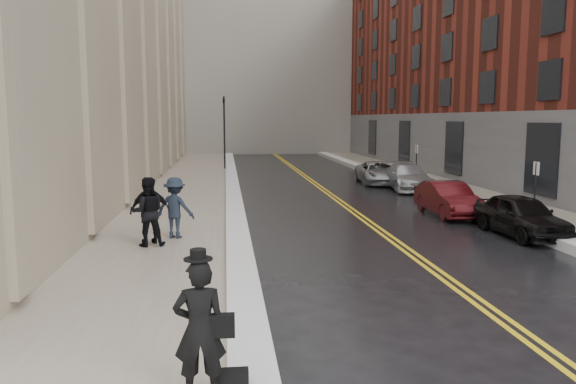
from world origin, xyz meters
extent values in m
plane|color=black|center=(0.00, 0.00, 0.00)|extent=(160.00, 160.00, 0.00)
cube|color=gray|center=(-4.50, 16.00, 0.07)|extent=(4.00, 64.00, 0.15)
cube|color=gray|center=(9.00, 16.00, 0.07)|extent=(3.00, 64.00, 0.15)
cube|color=gold|center=(2.38, 16.00, 0.00)|extent=(0.12, 64.00, 0.01)
cube|color=gold|center=(2.62, 16.00, 0.00)|extent=(0.12, 64.00, 0.01)
cube|color=silver|center=(-2.20, 16.00, 0.13)|extent=(0.70, 60.80, 0.26)
cube|color=silver|center=(7.15, 16.00, 0.15)|extent=(0.85, 60.80, 0.30)
cube|color=maroon|center=(17.50, 23.00, 9.00)|extent=(14.00, 50.00, 18.00)
cylinder|color=black|center=(-2.60, 30.00, 2.60)|extent=(0.12, 0.12, 5.20)
imported|color=black|center=(-2.60, 30.00, 4.60)|extent=(0.18, 0.15, 0.90)
cylinder|color=black|center=(7.90, 8.00, 1.10)|extent=(0.06, 0.06, 2.20)
cube|color=white|center=(7.90, 8.00, 2.00)|extent=(0.02, 0.35, 0.45)
cylinder|color=black|center=(7.90, 20.00, 1.10)|extent=(0.06, 0.06, 2.20)
cube|color=white|center=(7.90, 20.00, 2.00)|extent=(0.02, 0.35, 0.45)
imported|color=black|center=(6.66, 6.58, 0.66)|extent=(1.72, 3.93, 1.32)
imported|color=#430C10|center=(5.85, 10.46, 0.64)|extent=(1.40, 3.90, 1.28)
imported|color=#A3A5AB|center=(6.80, 18.12, 0.67)|extent=(2.22, 4.78, 1.35)
imported|color=gray|center=(6.04, 20.89, 0.64)|extent=(2.40, 4.70, 1.27)
imported|color=black|center=(-2.88, -3.03, 1.05)|extent=(0.67, 0.45, 1.81)
imported|color=black|center=(-4.70, 5.82, 1.11)|extent=(1.03, 0.86, 1.93)
imported|color=#19212D|center=(-4.04, 6.82, 1.05)|extent=(1.32, 1.02, 1.81)
imported|color=black|center=(-4.68, 6.09, 1.10)|extent=(1.20, 0.81, 1.89)
camera|label=1|loc=(-2.53, -9.84, 3.68)|focal=35.00mm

